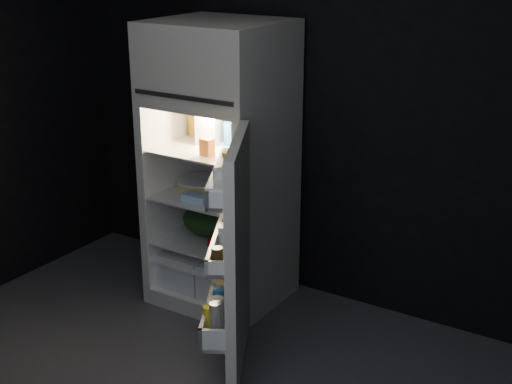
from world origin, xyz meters
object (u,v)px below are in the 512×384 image
Objects in this scene: refrigerator at (222,156)px; egg_carton at (225,190)px; milk_jug at (209,125)px; yogurt_tray at (231,244)px; fridge_door at (233,256)px.

refrigerator reaches higher than egg_carton.
milk_jug is at bearing 178.71° from egg_carton.
refrigerator is 0.21m from egg_carton.
yogurt_tray is at bearing -40.48° from milk_jug.
milk_jug reaches higher than egg_carton.
egg_carton is at bearing 127.42° from fridge_door.
fridge_door is at bearing -37.93° from egg_carton.
refrigerator is 0.21m from milk_jug.
egg_carton is (-0.49, 0.64, 0.08)m from fridge_door.
fridge_door is 4.52× the size of egg_carton.
milk_jug is 0.74m from yogurt_tray.
milk_jug is 0.89× the size of egg_carton.
egg_carton is at bearing 138.43° from yogurt_tray.
milk_jug is at bearing 151.62° from yogurt_tray.
milk_jug is (-0.08, -0.02, 0.19)m from refrigerator.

